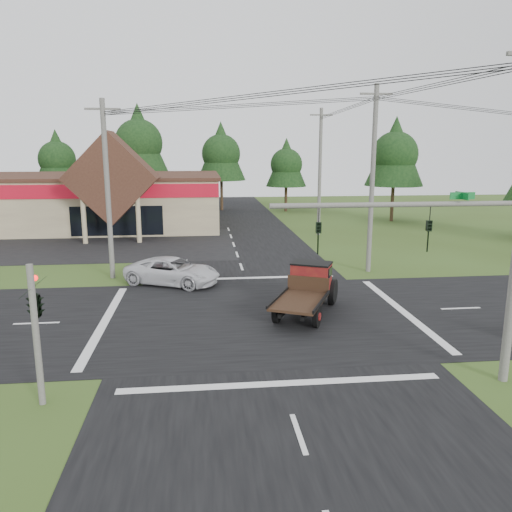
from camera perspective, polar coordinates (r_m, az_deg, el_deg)
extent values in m
plane|color=#37491A|center=(23.55, 0.24, -6.87)|extent=(120.00, 120.00, 0.00)
cube|color=black|center=(23.55, 0.24, -6.84)|extent=(12.00, 120.00, 0.02)
cube|color=black|center=(23.55, 0.24, -6.84)|extent=(120.00, 12.00, 0.02)
cube|color=black|center=(43.40, -21.44, 1.10)|extent=(28.00, 14.00, 0.02)
cube|color=gray|center=(54.11, -20.70, 5.84)|extent=(30.00, 15.00, 5.00)
cube|color=#3C2118|center=(53.93, -20.90, 8.53)|extent=(30.40, 15.40, 0.30)
cube|color=maroon|center=(46.73, -23.11, 6.76)|extent=(30.00, 0.12, 1.20)
cube|color=#3C2118|center=(44.34, -16.08, 8.57)|extent=(7.78, 4.00, 7.78)
cylinder|color=gray|center=(43.42, -19.07, 3.94)|extent=(0.40, 0.40, 4.00)
cylinder|color=gray|center=(42.65, -13.29, 4.14)|extent=(0.40, 0.40, 4.00)
cube|color=black|center=(45.66, -15.60, 3.89)|extent=(8.00, 0.08, 2.60)
cylinder|color=#595651|center=(15.90, 16.08, 5.67)|extent=(8.00, 0.16, 0.16)
imported|color=black|center=(16.43, 19.11, 2.15)|extent=(0.16, 0.20, 1.00)
imported|color=black|center=(15.28, 7.13, 2.02)|extent=(0.16, 0.20, 1.00)
cube|color=#0C6626|center=(16.73, 22.52, 6.38)|extent=(0.80, 0.04, 0.22)
cylinder|color=#595651|center=(16.40, -23.82, -8.38)|extent=(0.20, 0.20, 4.40)
imported|color=black|center=(16.15, -24.06, -3.13)|extent=(0.53, 2.48, 1.00)
sphere|color=#FF0C0C|center=(16.24, -23.97, -2.31)|extent=(0.18, 0.18, 0.18)
cylinder|color=#595651|center=(30.73, -16.60, 7.10)|extent=(0.30, 0.30, 10.50)
cube|color=#595651|center=(30.72, -17.14, 15.77)|extent=(2.00, 0.12, 0.12)
cylinder|color=#595651|center=(31.97, 13.15, 8.36)|extent=(0.30, 0.30, 11.50)
cube|color=#595651|center=(32.08, 13.61, 17.57)|extent=(2.00, 0.12, 0.12)
cylinder|color=#595651|center=(45.41, 7.30, 9.39)|extent=(0.30, 0.30, 11.20)
cube|color=#595651|center=(45.46, 7.48, 15.70)|extent=(2.00, 0.12, 0.12)
cylinder|color=#332316|center=(66.75, -21.47, 6.17)|extent=(0.36, 0.36, 3.50)
cone|color=black|center=(66.49, -21.81, 10.49)|extent=(5.60, 5.60, 6.60)
sphere|color=black|center=(66.50, -21.79, 10.24)|extent=(4.40, 4.40, 4.40)
cylinder|color=#332316|center=(63.81, -12.99, 6.93)|extent=(0.36, 0.36, 4.55)
cone|color=black|center=(63.60, -13.27, 12.83)|extent=(7.28, 7.28, 8.58)
sphere|color=black|center=(63.59, -13.26, 12.48)|extent=(5.72, 5.72, 5.72)
cylinder|color=#332316|center=(64.44, -3.95, 6.94)|extent=(0.36, 0.36, 3.85)
cone|color=black|center=(64.19, -4.02, 11.89)|extent=(6.16, 6.16, 7.26)
sphere|color=black|center=(64.19, -4.01, 11.59)|extent=(4.84, 4.84, 4.84)
cylinder|color=#332316|center=(63.31, 3.43, 6.54)|extent=(0.36, 0.36, 3.15)
cone|color=black|center=(63.04, 3.49, 10.66)|extent=(5.04, 5.04, 5.94)
sphere|color=black|center=(63.04, 3.48, 10.41)|extent=(3.96, 3.96, 3.96)
cylinder|color=#332316|center=(56.31, 15.30, 5.81)|extent=(0.36, 0.36, 3.85)
cone|color=black|center=(56.02, 15.62, 11.46)|extent=(6.16, 6.16, 7.26)
sphere|color=black|center=(56.02, 15.60, 11.13)|extent=(4.84, 4.84, 4.84)
imported|color=silver|center=(29.23, -9.49, -1.72)|extent=(6.03, 4.58, 1.52)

